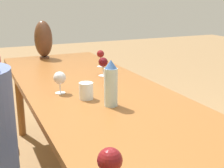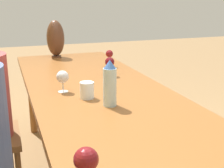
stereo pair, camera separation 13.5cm
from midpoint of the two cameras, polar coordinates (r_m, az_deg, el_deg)
name	(u,v)px [view 1 (the left image)]	position (r m, az deg, el deg)	size (l,w,h in m)	color
dining_table	(106,108)	(1.83, -3.15, -4.42)	(2.90, 0.85, 0.75)	brown
water_bottle	(111,84)	(1.63, -2.57, -0.01)	(0.07, 0.07, 0.25)	#ADCCD6
water_tumbler	(86,91)	(1.77, -6.93, -1.27)	(0.08, 0.08, 0.10)	silver
vase	(43,39)	(2.98, -13.73, 7.97)	(0.17, 0.17, 0.35)	#4C2D1E
wine_glass_0	(100,55)	(2.57, -3.63, 5.38)	(0.06, 0.06, 0.14)	silver
wine_glass_1	(60,78)	(1.89, -11.58, 1.01)	(0.08, 0.08, 0.13)	silver
wine_glass_2	(110,161)	(0.93, -4.70, -14.01)	(0.08, 0.08, 0.15)	silver
wine_glass_3	(103,63)	(2.26, -3.34, 3.89)	(0.07, 0.07, 0.14)	silver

